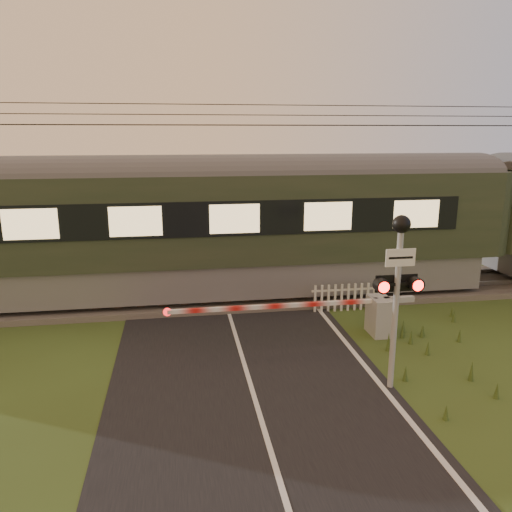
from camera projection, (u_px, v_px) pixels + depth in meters
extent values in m
plane|color=#35441A|center=(254.00, 397.00, 10.25)|extent=(160.00, 160.00, 0.00)
cube|color=black|center=(254.00, 396.00, 10.24)|extent=(6.00, 140.00, 0.02)
cube|color=#47423D|center=(224.00, 295.00, 16.46)|extent=(140.00, 3.40, 0.24)
cube|color=slate|center=(226.00, 296.00, 15.72)|extent=(140.00, 0.08, 0.14)
cube|color=slate|center=(222.00, 283.00, 17.10)|extent=(140.00, 0.08, 0.14)
cube|color=#2D2116|center=(224.00, 291.00, 16.43)|extent=(0.24, 2.20, 0.06)
cylinder|color=black|center=(222.00, 125.00, 14.87)|extent=(120.00, 0.02, 0.02)
cylinder|color=black|center=(220.00, 125.00, 15.44)|extent=(120.00, 0.02, 0.02)
cylinder|color=black|center=(221.00, 104.00, 15.01)|extent=(120.00, 0.02, 0.02)
cylinder|color=black|center=(221.00, 115.00, 15.08)|extent=(120.00, 0.02, 0.02)
cube|color=slate|center=(143.00, 275.00, 15.88)|extent=(21.61, 2.86, 1.07)
cube|color=#263322|center=(140.00, 217.00, 15.43)|extent=(22.51, 3.11, 2.68)
cylinder|color=#4C4C4F|center=(137.00, 173.00, 15.10)|extent=(22.51, 1.09, 1.09)
cube|color=#FFD893|center=(136.00, 221.00, 13.86)|extent=(19.36, 0.04, 0.84)
cube|color=gray|center=(379.00, 316.00, 13.33)|extent=(0.51, 0.79, 1.02)
cylinder|color=gray|center=(375.00, 316.00, 13.30)|extent=(0.11, 0.11, 1.02)
cube|color=gray|center=(399.00, 299.00, 13.30)|extent=(0.84, 0.15, 0.15)
cube|color=red|center=(275.00, 306.00, 12.78)|extent=(5.44, 0.10, 0.10)
cylinder|color=red|center=(167.00, 312.00, 12.37)|extent=(0.20, 0.04, 0.20)
cylinder|color=gray|center=(395.00, 313.00, 10.22)|extent=(0.12, 0.12, 3.37)
cube|color=white|center=(401.00, 258.00, 9.88)|extent=(0.62, 0.03, 0.36)
sphere|color=black|center=(402.00, 224.00, 9.78)|extent=(0.36, 0.36, 0.36)
cube|color=black|center=(397.00, 284.00, 10.07)|extent=(0.84, 0.07, 0.07)
cylinder|color=#FF140C|center=(384.00, 287.00, 9.84)|extent=(0.22, 0.02, 0.22)
cylinder|color=#FF140C|center=(418.00, 286.00, 9.95)|extent=(0.22, 0.02, 0.22)
cube|color=black|center=(396.00, 283.00, 10.12)|extent=(0.90, 0.02, 0.36)
cube|color=silver|center=(348.00, 301.00, 15.17)|extent=(2.28, 0.04, 0.06)
cube|color=silver|center=(348.00, 290.00, 15.08)|extent=(2.28, 0.04, 0.06)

